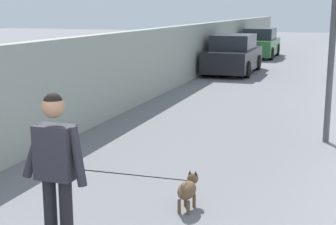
{
  "coord_description": "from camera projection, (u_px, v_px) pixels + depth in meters",
  "views": [
    {
      "loc": [
        -2.66,
        -2.33,
        2.55
      ],
      "look_at": [
        4.3,
        0.05,
        1.0
      ],
      "focal_mm": 52.85,
      "sensor_mm": 36.0,
      "label": 1
    }
  ],
  "objects": [
    {
      "name": "car_near",
      "position": [
        233.0,
        55.0,
        19.88
      ],
      "size": [
        4.19,
        1.8,
        1.54
      ],
      "color": "black",
      "rests_on": "ground"
    },
    {
      "name": "car_far",
      "position": [
        260.0,
        44.0,
        26.38
      ],
      "size": [
        4.19,
        1.8,
        1.54
      ],
      "color": "#336B38",
      "rests_on": "ground"
    },
    {
      "name": "person_skateboarder",
      "position": [
        56.0,
        164.0,
        4.77
      ],
      "size": [
        0.22,
        0.71,
        1.69
      ],
      "color": "black",
      "rests_on": "skateboard"
    },
    {
      "name": "wall_left",
      "position": [
        165.0,
        59.0,
        15.52
      ],
      "size": [
        48.0,
        0.3,
        1.98
      ],
      "primitive_type": "cube",
      "color": "#999E93",
      "rests_on": "ground"
    },
    {
      "name": "ground_plane",
      "position": [
        262.0,
        86.0,
        16.69
      ],
      "size": [
        80.0,
        80.0,
        0.0
      ],
      "primitive_type": "plane",
      "color": "slate"
    },
    {
      "name": "dog",
      "position": [
        187.0,
        189.0,
        6.36
      ],
      "size": [
        2.13,
        0.91,
        1.06
      ],
      "color": "brown",
      "rests_on": "ground"
    }
  ]
}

